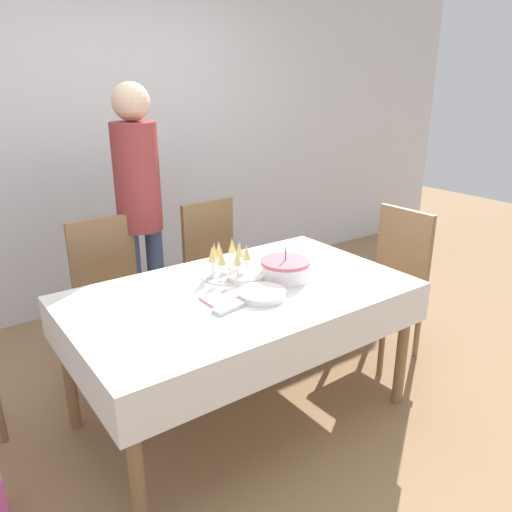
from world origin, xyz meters
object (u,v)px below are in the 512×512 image
champagne_tray (228,259)px  plate_stack_dessert (247,277)px  birthday_cake (285,270)px  plate_stack_main (262,294)px  dining_chair_right_end (390,277)px  dining_chair_far_right (218,266)px  dining_chair_far_left (112,292)px  person_standing (138,196)px

champagne_tray → plate_stack_dessert: (0.05, -0.11, -0.08)m
birthday_cake → plate_stack_main: birthday_cake is taller
dining_chair_right_end → plate_stack_dessert: 1.10m
dining_chair_far_right → plate_stack_main: size_ratio=4.12×
dining_chair_far_left → dining_chair_right_end: (1.54, -0.82, 0.00)m
plate_stack_main → plate_stack_dessert: size_ratio=1.18×
dining_chair_right_end → birthday_cake: dining_chair_right_end is taller
plate_stack_main → dining_chair_far_right: bearing=70.5°
birthday_cake → champagne_tray: (-0.22, 0.22, 0.04)m
dining_chair_far_left → plate_stack_main: (0.40, -0.96, 0.23)m
plate_stack_dessert → champagne_tray: bearing=113.8°
dining_chair_far_right → dining_chair_right_end: bearing=-45.9°
birthday_cake → plate_stack_main: size_ratio=1.11×
dining_chair_right_end → champagne_tray: dining_chair_right_end is taller
dining_chair_far_left → plate_stack_dessert: size_ratio=4.86×
dining_chair_right_end → birthday_cake: size_ratio=3.72×
plate_stack_dessert → birthday_cake: bearing=-32.2°
dining_chair_far_left → person_standing: bearing=30.6°
champagne_tray → person_standing: 0.83m
dining_chair_right_end → champagne_tray: 1.17m
champagne_tray → plate_stack_dessert: champagne_tray is taller
dining_chair_far_left → birthday_cake: 1.09m
plate_stack_main → plate_stack_dessert: (0.07, 0.23, 0.00)m
dining_chair_far_right → champagne_tray: dining_chair_far_right is taller
dining_chair_far_right → plate_stack_main: (-0.34, -0.96, 0.23)m
plate_stack_dessert → dining_chair_far_left: bearing=122.7°
birthday_cake → person_standing: (-0.36, 1.01, 0.25)m
birthday_cake → plate_stack_main: (-0.24, -0.12, -0.04)m
dining_chair_right_end → plate_stack_dessert: dining_chair_right_end is taller
dining_chair_right_end → plate_stack_dessert: (-1.07, 0.09, 0.23)m
dining_chair_far_right → person_standing: bearing=160.2°
dining_chair_far_left → dining_chair_far_right: (0.74, -0.00, 0.00)m
dining_chair_far_left → champagne_tray: 0.82m
birthday_cake → champagne_tray: 0.31m
dining_chair_far_right → champagne_tray: bearing=-117.0°
plate_stack_main → person_standing: size_ratio=0.14×
dining_chair_far_left → person_standing: person_standing is taller
birthday_cake → plate_stack_dessert: birthday_cake is taller
plate_stack_dessert → dining_chair_right_end: bearing=-4.6°
dining_chair_far_left → birthday_cake: dining_chair_far_left is taller
dining_chair_far_right → plate_stack_main: 1.05m
dining_chair_right_end → person_standing: (-1.26, 0.99, 0.52)m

